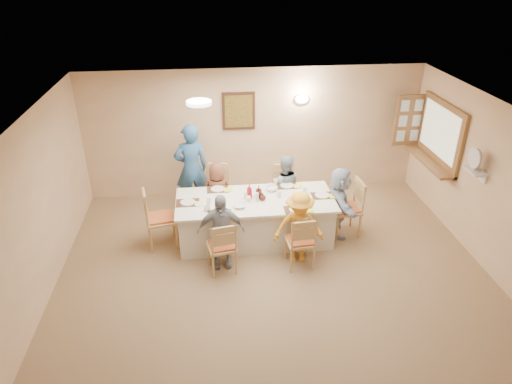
{
  "coord_description": "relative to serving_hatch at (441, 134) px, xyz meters",
  "views": [
    {
      "loc": [
        -0.9,
        -4.83,
        4.34
      ],
      "look_at": [
        -0.2,
        1.4,
        1.05
      ],
      "focal_mm": 32.0,
      "sensor_mm": 36.0,
      "label": 1
    }
  ],
  "objects": [
    {
      "name": "ground",
      "position": [
        -3.21,
        -2.4,
        -1.5
      ],
      "size": [
        7.0,
        7.0,
        0.0
      ],
      "primitive_type": "plane",
      "color": "#916E4C"
    },
    {
      "name": "room_walls",
      "position": [
        -3.21,
        -2.4,
        0.01
      ],
      "size": [
        7.0,
        7.0,
        7.0
      ],
      "color": "tan",
      "rests_on": "ground"
    },
    {
      "name": "wall_picture",
      "position": [
        -3.51,
        1.06,
        0.2
      ],
      "size": [
        0.62,
        0.05,
        0.72
      ],
      "color": "#402216",
      "rests_on": "room_walls"
    },
    {
      "name": "wall_sconce",
      "position": [
        -2.31,
        1.04,
        0.4
      ],
      "size": [
        0.26,
        0.09,
        0.18
      ],
      "primitive_type": "ellipsoid",
      "color": "white",
      "rests_on": "room_walls"
    },
    {
      "name": "ceiling_light",
      "position": [
        -4.21,
        -0.9,
        0.97
      ],
      "size": [
        0.36,
        0.36,
        0.05
      ],
      "primitive_type": "cylinder",
      "color": "white",
      "rests_on": "room_walls"
    },
    {
      "name": "serving_hatch",
      "position": [
        0.0,
        0.0,
        0.0
      ],
      "size": [
        0.06,
        1.5,
        1.15
      ],
      "primitive_type": "cube",
      "color": "#966336",
      "rests_on": "room_walls"
    },
    {
      "name": "hatch_sill",
      "position": [
        -0.12,
        0.0,
        -0.53
      ],
      "size": [
        0.3,
        1.5,
        0.05
      ],
      "primitive_type": "cube",
      "color": "#966336",
      "rests_on": "room_walls"
    },
    {
      "name": "shutter_door",
      "position": [
        -0.26,
        0.76,
        0.0
      ],
      "size": [
        0.55,
        0.04,
        1.0
      ],
      "primitive_type": "cube",
      "color": "#966336",
      "rests_on": "room_walls"
    },
    {
      "name": "fan_shelf",
      "position": [
        -0.08,
        -1.35,
        -0.1
      ],
      "size": [
        0.22,
        0.36,
        0.03
      ],
      "primitive_type": "cube",
      "color": "white",
      "rests_on": "room_walls"
    },
    {
      "name": "desk_fan",
      "position": [
        -0.11,
        -1.35,
        0.05
      ],
      "size": [
        0.3,
        0.3,
        0.28
      ],
      "primitive_type": null,
      "color": "#A5A5A8",
      "rests_on": "fan_shelf"
    },
    {
      "name": "dining_table",
      "position": [
        -3.39,
        -0.71,
        -1.12
      ],
      "size": [
        2.59,
        1.1,
        0.76
      ],
      "primitive_type": "cube",
      "color": "white",
      "rests_on": "ground"
    },
    {
      "name": "chair_back_left",
      "position": [
        -3.99,
        0.09,
        -1.0
      ],
      "size": [
        0.54,
        0.54,
        1.0
      ],
      "primitive_type": null,
      "rotation": [
        0.0,
        0.0,
        -0.13
      ],
      "color": "tan",
      "rests_on": "ground"
    },
    {
      "name": "chair_back_right",
      "position": [
        -2.79,
        0.09,
        -1.04
      ],
      "size": [
        0.5,
        0.5,
        0.92
      ],
      "primitive_type": null,
      "rotation": [
        0.0,
        0.0,
        -0.14
      ],
      "color": "tan",
      "rests_on": "ground"
    },
    {
      "name": "chair_front_left",
      "position": [
        -3.99,
        -1.51,
        -1.06
      ],
      "size": [
        0.5,
        0.5,
        0.89
      ],
      "primitive_type": null,
      "rotation": [
        0.0,
        0.0,
        3.32
      ],
      "color": "tan",
      "rests_on": "ground"
    },
    {
      "name": "chair_front_right",
      "position": [
        -2.79,
        -1.51,
        -1.05
      ],
      "size": [
        0.46,
        0.46,
        0.9
      ],
      "primitive_type": null,
      "rotation": [
        0.0,
        0.0,
        3.22
      ],
      "color": "tan",
      "rests_on": "ground"
    },
    {
      "name": "chair_left_end",
      "position": [
        -4.94,
        -0.71,
        -0.98
      ],
      "size": [
        0.58,
        0.58,
        1.03
      ],
      "primitive_type": null,
      "rotation": [
        0.0,
        0.0,
        1.76
      ],
      "color": "tan",
      "rests_on": "ground"
    },
    {
      "name": "chair_right_end",
      "position": [
        -1.84,
        -0.71,
        -1.0
      ],
      "size": [
        0.51,
        0.51,
        1.0
      ],
      "primitive_type": null,
      "rotation": [
        0.0,
        0.0,
        -1.51
      ],
      "color": "tan",
      "rests_on": "ground"
    },
    {
      "name": "diner_back_left",
      "position": [
        -3.99,
        -0.03,
        -0.93
      ],
      "size": [
        0.63,
        0.47,
        1.13
      ],
      "primitive_type": "imported",
      "rotation": [
        0.0,
        0.0,
        3.04
      ],
      "color": "brown",
      "rests_on": "ground"
    },
    {
      "name": "diner_back_right",
      "position": [
        -2.79,
        -0.03,
        -0.89
      ],
      "size": [
        0.7,
        0.6,
        1.21
      ],
      "primitive_type": "imported",
      "rotation": [
        0.0,
        0.0,
        3.02
      ],
      "color": "#8B97A1",
      "rests_on": "ground"
    },
    {
      "name": "diner_front_left",
      "position": [
        -3.99,
        -1.39,
        -0.88
      ],
      "size": [
        0.73,
        0.32,
        1.24
      ],
      "primitive_type": "imported",
      "rotation": [
        0.0,
        0.0,
        0.01
      ],
      "color": "#999EA8",
      "rests_on": "ground"
    },
    {
      "name": "diner_front_right",
      "position": [
        -2.79,
        -1.39,
        -0.9
      ],
      "size": [
        0.84,
        0.56,
        1.2
      ],
      "primitive_type": "imported",
      "rotation": [
        0.0,
        0.0,
        -0.08
      ],
      "color": "#F6A32B",
      "rests_on": "ground"
    },
    {
      "name": "diner_right_end",
      "position": [
        -1.97,
        -0.71,
        -0.88
      ],
      "size": [
        1.21,
        0.54,
        1.24
      ],
      "primitive_type": "imported",
      "rotation": [
        0.0,
        0.0,
        1.49
      ],
      "color": "#ABBAD3",
      "rests_on": "ground"
    },
    {
      "name": "caregiver",
      "position": [
        -4.44,
        0.44,
        -0.65
      ],
      "size": [
        0.77,
        0.64,
        1.69
      ],
      "primitive_type": "imported",
      "rotation": [
        0.0,
        0.0,
        3.34
      ],
      "color": "#305E92",
      "rests_on": "ground"
    },
    {
      "name": "placemat_fl",
      "position": [
        -3.99,
        -1.13,
        -0.74
      ],
      "size": [
        0.37,
        0.27,
        0.01
      ],
      "primitive_type": "cube",
      "color": "#472B19",
      "rests_on": "dining_table"
    },
    {
      "name": "plate_fl",
      "position": [
        -3.99,
        -1.13,
        -0.73
      ],
      "size": [
        0.22,
        0.22,
        0.01
      ],
      "primitive_type": "cylinder",
      "color": "white",
      "rests_on": "dining_table"
    },
    {
      "name": "napkin_fl",
      "position": [
        -3.81,
        -1.18,
        -0.73
      ],
      "size": [
        0.14,
        0.14,
        0.01
      ],
      "primitive_type": "cube",
      "color": "#ECF533",
      "rests_on": "dining_table"
    },
    {
      "name": "placemat_fr",
      "position": [
        -2.79,
        -1.13,
        -0.74
      ],
      "size": [
        0.37,
        0.28,
        0.01
      ],
      "primitive_type": "cube",
      "color": "#472B19",
      "rests_on": "dining_table"
    },
    {
      "name": "plate_fr",
      "position": [
        -2.79,
        -1.13,
        -0.73
      ],
      "size": [
        0.22,
        0.22,
        0.01
      ],
      "primitive_type": "cylinder",
      "color": "white",
      "rests_on": "dining_table"
    },
    {
      "name": "napkin_fr",
      "position": [
        -2.61,
        -1.18,
        -0.73
      ],
      "size": [
        0.15,
        0.15,
        0.01
      ],
      "primitive_type": "cube",
      "color": "#ECF533",
      "rests_on": "dining_table"
    },
    {
      "name": "placemat_bl",
      "position": [
        -3.99,
        -0.29,
        -0.74
      ],
      "size": [
        0.36,
        0.27,
        0.01
      ],
      "primitive_type": "cube",
      "color": "#472B19",
      "rests_on": "dining_table"
    },
    {
      "name": "plate_bl",
      "position": [
        -3.99,
        -0.29,
        -0.73
      ],
      "size": [
        0.24,
        0.24,
        0.01
      ],
      "primitive_type": "cylinder",
      "color": "white",
      "rests_on": "dining_table"
    },
    {
      "name": "napkin_bl",
      "position": [
        -3.81,
        -0.34,
        -0.73
      ],
      "size": [
        0.14,
        0.14,
        0.01
      ],
      "primitive_type": "cube",
      "color": "#ECF533",
      "rests_on": "dining_table"
    },
    {
      "name": "placemat_br",
      "position": [
        -2.79,
        -0.29,
        -0.74
      ],
      "size": [
        0.35,
        0.26,
        0.01
      ],
      "primitive_type": "cube",
      "color": "#472B19",
      "rests_on": "dining_table"
    },
    {
      "name": "plate_br",
      "position": [
        -2.79,
        -0.29,
        -0.73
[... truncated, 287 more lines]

